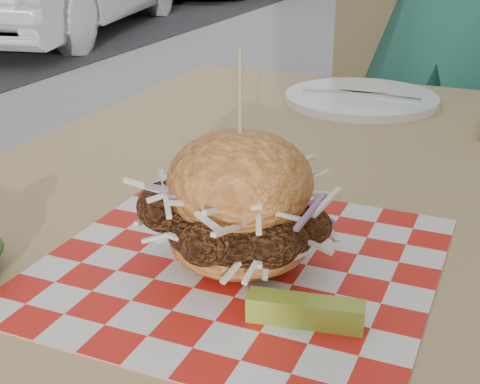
# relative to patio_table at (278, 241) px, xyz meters

# --- Properties ---
(patio_table) EXTENTS (0.80, 1.20, 0.75)m
(patio_table) POSITION_rel_patio_table_xyz_m (0.00, 0.00, 0.00)
(patio_table) COLOR tan
(patio_table) RESTS_ON ground
(patio_chair) EXTENTS (0.43, 0.44, 0.95)m
(patio_chair) POSITION_rel_patio_table_xyz_m (0.00, 0.91, -0.12)
(patio_chair) COLOR tan
(patio_chair) RESTS_ON ground
(paper_liner) EXTENTS (0.36, 0.36, 0.00)m
(paper_liner) POSITION_rel_patio_table_xyz_m (0.03, -0.21, 0.08)
(paper_liner) COLOR red
(paper_liner) RESTS_ON patio_table
(sandwich) EXTENTS (0.18, 0.18, 0.20)m
(sandwich) POSITION_rel_patio_table_xyz_m (0.03, -0.21, 0.14)
(sandwich) COLOR #C47B37
(sandwich) RESTS_ON paper_liner
(pickle_spear) EXTENTS (0.10, 0.04, 0.02)m
(pickle_spear) POSITION_rel_patio_table_xyz_m (0.12, -0.28, 0.09)
(pickle_spear) COLOR #91AA31
(pickle_spear) RESTS_ON paper_liner
(place_setting) EXTENTS (0.27, 0.27, 0.02)m
(place_setting) POSITION_rel_patio_table_xyz_m (0.00, 0.42, 0.09)
(place_setting) COLOR white
(place_setting) RESTS_ON patio_table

